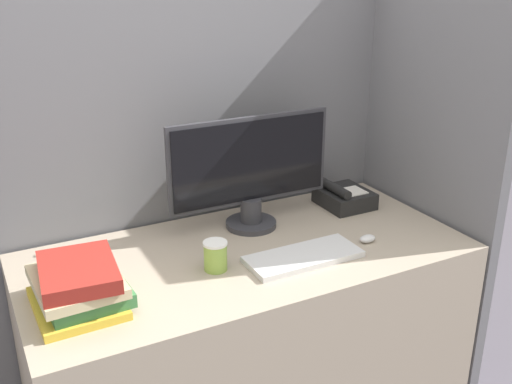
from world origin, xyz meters
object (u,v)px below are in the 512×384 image
Objects in this scene: mouse at (367,239)px; desk_telephone at (344,197)px; monitor at (251,173)px; keyboard at (303,257)px; book_stack at (79,286)px; coffee_cup at (215,256)px.

desk_telephone is (0.12, 0.31, 0.02)m from mouse.
desk_telephone is (0.42, 0.00, -0.17)m from monitor.
keyboard is (0.03, -0.32, -0.20)m from monitor.
desk_telephone is at bearing 14.02° from book_stack.
mouse is 0.56m from coffee_cup.
book_stack is (-0.71, 0.05, 0.06)m from keyboard.
monitor reaches higher than coffee_cup.
book_stack is at bearing 176.33° from keyboard.
coffee_cup is at bearing 3.36° from book_stack.
mouse is 0.98m from book_stack.
mouse is at bearing -6.47° from coffee_cup.
monitor is 1.62× the size of keyboard.
monitor reaches higher than keyboard.
coffee_cup is 0.48× the size of desk_telephone.
monitor is 0.38m from keyboard.
mouse is at bearing -2.19° from book_stack.
desk_telephone is (0.67, 0.25, -0.01)m from coffee_cup.
mouse is at bearing -45.85° from monitor.
keyboard is 3.97× the size of coffee_cup.
book_stack reaches higher than coffee_cup.
book_stack is 1.13m from desk_telephone.
desk_telephone is (1.10, 0.27, -0.03)m from book_stack.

